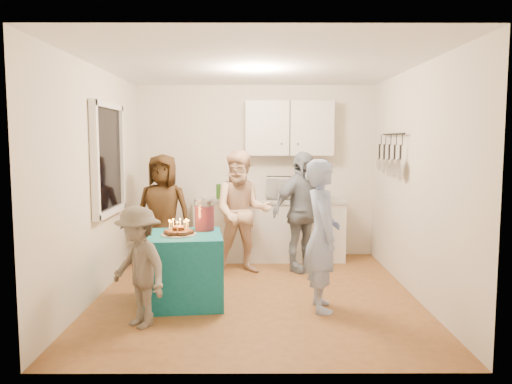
{
  "coord_description": "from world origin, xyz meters",
  "views": [
    {
      "loc": [
        -0.02,
        -5.64,
        1.77
      ],
      "look_at": [
        0.0,
        0.35,
        1.15
      ],
      "focal_mm": 35.0,
      "sensor_mm": 36.0,
      "label": 1
    }
  ],
  "objects_px": {
    "microwave": "(286,188)",
    "man_birthday": "(322,235)",
    "woman_back_center": "(242,212)",
    "child_near_left": "(139,267)",
    "counter": "(269,231)",
    "punch_jar": "(204,215)",
    "party_table": "(182,269)",
    "woman_back_left": "(163,212)",
    "woman_back_right": "(301,212)"
  },
  "relations": [
    {
      "from": "counter",
      "to": "microwave",
      "type": "distance_m",
      "value": 0.69
    },
    {
      "from": "punch_jar",
      "to": "woman_back_left",
      "type": "distance_m",
      "value": 1.42
    },
    {
      "from": "party_table",
      "to": "woman_back_center",
      "type": "relative_size",
      "value": 0.52
    },
    {
      "from": "woman_back_left",
      "to": "child_near_left",
      "type": "xyz_separation_m",
      "value": [
        0.16,
        -2.16,
        -0.21
      ]
    },
    {
      "from": "party_table",
      "to": "woman_back_left",
      "type": "relative_size",
      "value": 0.54
    },
    {
      "from": "counter",
      "to": "woman_back_center",
      "type": "xyz_separation_m",
      "value": [
        -0.38,
        -0.77,
        0.39
      ]
    },
    {
      "from": "microwave",
      "to": "man_birthday",
      "type": "xyz_separation_m",
      "value": [
        0.24,
        -2.24,
        -0.28
      ]
    },
    {
      "from": "punch_jar",
      "to": "woman_back_center",
      "type": "distance_m",
      "value": 1.1
    },
    {
      "from": "counter",
      "to": "microwave",
      "type": "relative_size",
      "value": 3.78
    },
    {
      "from": "counter",
      "to": "microwave",
      "type": "bearing_deg",
      "value": 0.0
    },
    {
      "from": "party_table",
      "to": "woman_back_left",
      "type": "height_order",
      "value": "woman_back_left"
    },
    {
      "from": "woman_back_left",
      "to": "woman_back_center",
      "type": "bearing_deg",
      "value": -4.59
    },
    {
      "from": "counter",
      "to": "woman_back_left",
      "type": "height_order",
      "value": "woman_back_left"
    },
    {
      "from": "counter",
      "to": "punch_jar",
      "type": "xyz_separation_m",
      "value": [
        -0.78,
        -1.78,
        0.5
      ]
    },
    {
      "from": "punch_jar",
      "to": "woman_back_right",
      "type": "relative_size",
      "value": 0.21
    },
    {
      "from": "woman_back_right",
      "to": "punch_jar",
      "type": "bearing_deg",
      "value": -174.07
    },
    {
      "from": "counter",
      "to": "woman_back_left",
      "type": "xyz_separation_m",
      "value": [
        -1.47,
        -0.56,
        0.36
      ]
    },
    {
      "from": "counter",
      "to": "woman_back_left",
      "type": "distance_m",
      "value": 1.62
    },
    {
      "from": "counter",
      "to": "party_table",
      "type": "relative_size",
      "value": 2.59
    },
    {
      "from": "woman_back_center",
      "to": "child_near_left",
      "type": "height_order",
      "value": "woman_back_center"
    },
    {
      "from": "woman_back_left",
      "to": "child_near_left",
      "type": "relative_size",
      "value": 1.37
    },
    {
      "from": "punch_jar",
      "to": "woman_back_right",
      "type": "bearing_deg",
      "value": 43.26
    },
    {
      "from": "woman_back_left",
      "to": "woman_back_center",
      "type": "relative_size",
      "value": 0.97
    },
    {
      "from": "microwave",
      "to": "child_near_left",
      "type": "height_order",
      "value": "microwave"
    },
    {
      "from": "counter",
      "to": "child_near_left",
      "type": "height_order",
      "value": "child_near_left"
    },
    {
      "from": "woman_back_left",
      "to": "woman_back_center",
      "type": "distance_m",
      "value": 1.11
    },
    {
      "from": "counter",
      "to": "woman_back_center",
      "type": "height_order",
      "value": "woman_back_center"
    },
    {
      "from": "microwave",
      "to": "child_near_left",
      "type": "distance_m",
      "value": 3.18
    },
    {
      "from": "woman_back_center",
      "to": "woman_back_right",
      "type": "distance_m",
      "value": 0.8
    },
    {
      "from": "microwave",
      "to": "punch_jar",
      "type": "distance_m",
      "value": 2.07
    },
    {
      "from": "party_table",
      "to": "punch_jar",
      "type": "bearing_deg",
      "value": 46.98
    },
    {
      "from": "child_near_left",
      "to": "woman_back_left",
      "type": "bearing_deg",
      "value": 137.24
    },
    {
      "from": "counter",
      "to": "punch_jar",
      "type": "height_order",
      "value": "punch_jar"
    },
    {
      "from": "woman_back_left",
      "to": "child_near_left",
      "type": "bearing_deg",
      "value": -79.53
    },
    {
      "from": "man_birthday",
      "to": "woman_back_center",
      "type": "height_order",
      "value": "woman_back_center"
    },
    {
      "from": "microwave",
      "to": "child_near_left",
      "type": "xyz_separation_m",
      "value": [
        -1.56,
        -2.72,
        -0.49
      ]
    },
    {
      "from": "woman_back_left",
      "to": "woman_back_right",
      "type": "height_order",
      "value": "woman_back_right"
    },
    {
      "from": "microwave",
      "to": "child_near_left",
      "type": "relative_size",
      "value": 0.5
    },
    {
      "from": "counter",
      "to": "woman_back_left",
      "type": "relative_size",
      "value": 1.39
    },
    {
      "from": "woman_back_left",
      "to": "woman_back_right",
      "type": "bearing_deg",
      "value": 3.19
    },
    {
      "from": "counter",
      "to": "woman_back_center",
      "type": "bearing_deg",
      "value": -116.63
    },
    {
      "from": "man_birthday",
      "to": "microwave",
      "type": "bearing_deg",
      "value": 2.89
    },
    {
      "from": "microwave",
      "to": "woman_back_right",
      "type": "xyz_separation_m",
      "value": [
        0.16,
        -0.66,
        -0.26
      ]
    },
    {
      "from": "woman_back_center",
      "to": "child_near_left",
      "type": "relative_size",
      "value": 1.42
    },
    {
      "from": "punch_jar",
      "to": "man_birthday",
      "type": "bearing_deg",
      "value": -19.63
    },
    {
      "from": "punch_jar",
      "to": "woman_back_right",
      "type": "xyz_separation_m",
      "value": [
        1.19,
        1.12,
        -0.12
      ]
    },
    {
      "from": "microwave",
      "to": "man_birthday",
      "type": "height_order",
      "value": "man_birthday"
    },
    {
      "from": "counter",
      "to": "woman_back_right",
      "type": "bearing_deg",
      "value": -58.02
    },
    {
      "from": "microwave",
      "to": "punch_jar",
      "type": "height_order",
      "value": "microwave"
    },
    {
      "from": "woman_back_right",
      "to": "counter",
      "type": "bearing_deg",
      "value": 84.65
    }
  ]
}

